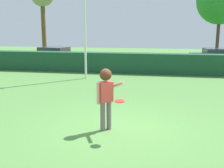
% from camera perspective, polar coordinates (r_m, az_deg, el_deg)
% --- Properties ---
extents(ground_plane, '(60.00, 60.00, 0.00)m').
position_cam_1_polar(ground_plane, '(8.42, 1.07, -8.98)').
color(ground_plane, '#4B7C3B').
extents(person, '(0.81, 0.54, 1.79)m').
position_cam_1_polar(person, '(8.03, -1.23, -1.47)').
color(person, slate).
rests_on(person, ground).
extents(frisbee, '(0.26, 0.27, 0.05)m').
position_cam_1_polar(frisbee, '(7.33, 1.51, -3.41)').
color(frisbee, red).
extents(lamppost, '(0.24, 0.24, 6.79)m').
position_cam_1_polar(lamppost, '(16.08, -5.47, 14.27)').
color(lamppost, silver).
rests_on(lamppost, ground).
extents(hedge_row, '(21.62, 0.90, 1.26)m').
position_cam_1_polar(hedge_row, '(18.06, 6.18, 4.15)').
color(hedge_row, '#1B482D').
rests_on(hedge_row, ground).
extents(parked_car_red, '(4.47, 2.56, 1.25)m').
position_cam_1_polar(parked_car_red, '(23.70, -11.51, 5.90)').
color(parked_car_red, '#B21E1E').
rests_on(parked_car_red, ground).
extents(parked_car_blue, '(4.38, 2.22, 1.25)m').
position_cam_1_polar(parked_car_blue, '(23.28, 20.60, 5.29)').
color(parked_car_blue, '#263FA5').
rests_on(parked_car_blue, ground).
extents(oak_tree, '(4.05, 4.05, 7.07)m').
position_cam_1_polar(oak_tree, '(27.14, 20.85, 15.28)').
color(oak_tree, '#52362C').
rests_on(oak_tree, ground).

